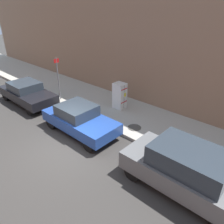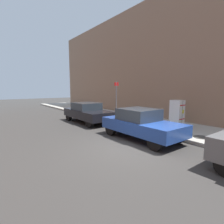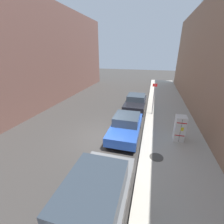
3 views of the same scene
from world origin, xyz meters
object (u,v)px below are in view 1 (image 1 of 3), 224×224
at_px(street_sign_post, 58,77).
at_px(parked_suv_gray, 188,170).
at_px(discarded_refrigerator, 120,96).
at_px(parked_hatchback_blue, 79,119).
at_px(parked_sedan_dark, 27,93).

relative_size(street_sign_post, parked_suv_gray, 0.61).
height_order(discarded_refrigerator, parked_suv_gray, parked_suv_gray).
bearing_deg(parked_hatchback_blue, discarded_refrigerator, -177.32).
distance_m(discarded_refrigerator, parked_suv_gray, 6.70).
height_order(discarded_refrigerator, street_sign_post, street_sign_post).
bearing_deg(parked_hatchback_blue, street_sign_post, -112.31).
distance_m(discarded_refrigerator, parked_hatchback_blue, 3.27).
xyz_separation_m(parked_sedan_dark, parked_hatchback_blue, (0.00, 5.19, 0.01)).
distance_m(street_sign_post, parked_sedan_dark, 2.27).
bearing_deg(street_sign_post, parked_sedan_dark, -38.65).
xyz_separation_m(discarded_refrigerator, parked_sedan_dark, (3.26, -5.04, -0.22)).
distance_m(parked_sedan_dark, parked_hatchback_blue, 5.19).
bearing_deg(discarded_refrigerator, street_sign_post, -66.24).
relative_size(discarded_refrigerator, parked_hatchback_blue, 0.38).
xyz_separation_m(discarded_refrigerator, street_sign_post, (1.65, -3.76, 0.75)).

